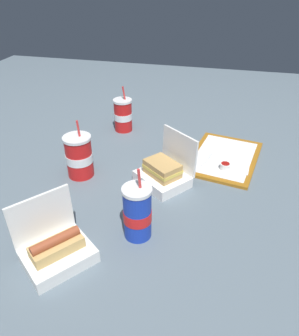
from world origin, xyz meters
TOP-DOWN VIEW (x-y plane):
  - ground_plane at (0.00, 0.00)m, footprint 3.20×3.20m
  - food_tray at (0.26, -0.25)m, footprint 0.41×0.32m
  - ketchup_cup at (0.16, -0.25)m, footprint 0.04×0.04m
  - napkin_stack at (0.19, -0.30)m, footprint 0.11×0.11m
  - plastic_fork at (0.21, -0.18)m, footprint 0.11×0.04m
  - clamshell_hotdog_back at (-0.40, 0.17)m, footprint 0.23×0.23m
  - clamshell_sandwich_right at (0.03, -0.04)m, footprint 0.23×0.23m
  - soda_cup_front at (0.42, 0.24)m, footprint 0.09×0.09m
  - soda_cup_corner at (-0.25, -0.02)m, footprint 0.09×0.09m
  - soda_cup_back at (0.01, 0.28)m, footprint 0.10×0.10m

SIDE VIEW (x-z plane):
  - ground_plane at x=0.00m, z-range 0.00..0.00m
  - food_tray at x=0.26m, z-range 0.00..0.01m
  - napkin_stack at x=0.19m, z-range 0.01..0.02m
  - plastic_fork at x=0.21m, z-range 0.01..0.02m
  - ketchup_cup at x=0.16m, z-range 0.01..0.04m
  - clamshell_hotdog_back at x=-0.40m, z-range -0.05..0.13m
  - clamshell_sandwich_right at x=0.03m, z-range -0.05..0.14m
  - soda_cup_front at x=0.42m, z-range -0.03..0.18m
  - soda_cup_back at x=0.01m, z-range -0.03..0.19m
  - soda_cup_corner at x=-0.25m, z-range -0.03..0.20m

